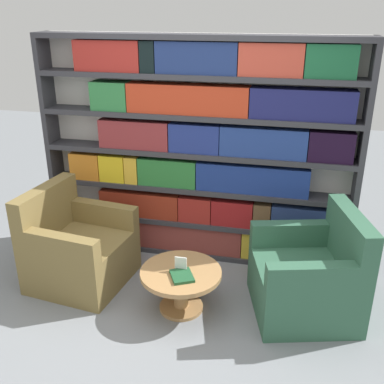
{
  "coord_description": "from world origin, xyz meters",
  "views": [
    {
      "loc": [
        0.91,
        -2.88,
        2.45
      ],
      "look_at": [
        0.09,
        0.66,
        0.93
      ],
      "focal_mm": 42.0,
      "sensor_mm": 36.0,
      "label": 1
    }
  ],
  "objects": [
    {
      "name": "ground_plane",
      "position": [
        0.0,
        0.0,
        0.0
      ],
      "size": [
        14.0,
        14.0,
        0.0
      ],
      "primitive_type": "plane",
      "color": "gray"
    },
    {
      "name": "bookshelf",
      "position": [
        0.05,
        1.24,
        1.09
      ],
      "size": [
        3.11,
        0.3,
        2.21
      ],
      "color": "silver",
      "rests_on": "ground_plane"
    },
    {
      "name": "armchair_left",
      "position": [
        -0.97,
        0.46,
        0.32
      ],
      "size": [
        0.92,
        0.92,
        0.91
      ],
      "rotation": [
        0.0,
        0.0,
        1.44
      ],
      "color": "olive",
      "rests_on": "ground_plane"
    },
    {
      "name": "armchair_right",
      "position": [
        1.15,
        0.47,
        0.32
      ],
      "size": [
        1.01,
        1.01,
        0.91
      ],
      "rotation": [
        0.0,
        0.0,
        -1.31
      ],
      "color": "#336047",
      "rests_on": "ground_plane"
    },
    {
      "name": "coffee_table",
      "position": [
        0.09,
        0.24,
        0.27
      ],
      "size": [
        0.69,
        0.69,
        0.38
      ],
      "color": "#AD7F4C",
      "rests_on": "ground_plane"
    },
    {
      "name": "table_sign",
      "position": [
        0.09,
        0.24,
        0.44
      ],
      "size": [
        0.1,
        0.06,
        0.13
      ],
      "color": "black",
      "rests_on": "coffee_table"
    },
    {
      "name": "stray_book",
      "position": [
        0.12,
        0.15,
        0.39
      ],
      "size": [
        0.25,
        0.26,
        0.02
      ],
      "color": "#1E512D",
      "rests_on": "coffee_table"
    }
  ]
}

